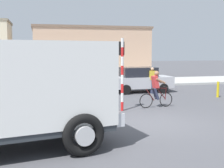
% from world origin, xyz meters
% --- Properties ---
extents(ground_plane, '(120.00, 120.00, 0.00)m').
position_xyz_m(ground_plane, '(0.00, 0.00, 0.00)').
color(ground_plane, '#4C4C51').
extents(sidewalk_far, '(80.00, 5.00, 0.16)m').
position_xyz_m(sidewalk_far, '(0.00, 13.05, 0.08)').
color(sidewalk_far, '#ADADA8').
rests_on(sidewalk_far, ground).
extents(truck_foreground, '(5.77, 3.54, 2.90)m').
position_xyz_m(truck_foreground, '(-4.79, -1.84, 1.67)').
color(truck_foreground, white).
rests_on(truck_foreground, ground).
extents(cyclist, '(1.72, 0.52, 1.72)m').
position_xyz_m(cyclist, '(1.27, 2.79, 0.86)').
color(cyclist, black).
rests_on(cyclist, ground).
extents(traffic_light_pole, '(0.24, 0.43, 3.20)m').
position_xyz_m(traffic_light_pole, '(-0.49, 2.51, 2.07)').
color(traffic_light_pole, red).
rests_on(traffic_light_pole, ground).
extents(car_red_near, '(4.05, 1.97, 1.60)m').
position_xyz_m(car_red_near, '(2.25, 7.88, 0.82)').
color(car_red_near, '#B7B7BC').
rests_on(car_red_near, ground).
extents(pedestrian_near_kerb, '(0.34, 0.22, 1.62)m').
position_xyz_m(pedestrian_near_kerb, '(2.80, 7.13, 0.85)').
color(pedestrian_near_kerb, '#2D334C').
rests_on(pedestrian_near_kerb, ground).
extents(bollard_far, '(0.14, 0.14, 0.90)m').
position_xyz_m(bollard_far, '(5.87, 4.76, 0.45)').
color(bollard_far, gold).
rests_on(bollard_far, ground).
extents(building_mid_block, '(10.86, 7.39, 4.86)m').
position_xyz_m(building_mid_block, '(0.91, 19.48, 2.43)').
color(building_mid_block, tan).
rests_on(building_mid_block, ground).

